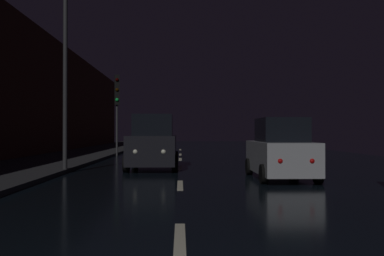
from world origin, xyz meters
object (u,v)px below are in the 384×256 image
object	(u,v)px
car_approaching_headlights	(153,144)
car_parked_right_near	(280,151)
streetlamp_overhead	(77,30)
traffic_light_far_left	(117,97)

from	to	relation	value
car_approaching_headlights	car_parked_right_near	distance (m)	5.88
car_approaching_headlights	car_parked_right_near	world-z (taller)	car_approaching_headlights
car_approaching_headlights	car_parked_right_near	bearing A→B (deg)	47.66
streetlamp_overhead	car_parked_right_near	size ratio (longest dim) A/B	2.09
traffic_light_far_left	car_approaching_headlights	size ratio (longest dim) A/B	1.16
traffic_light_far_left	car_parked_right_near	distance (m)	15.61
car_parked_right_near	traffic_light_far_left	bearing A→B (deg)	28.22
streetlamp_overhead	car_parked_right_near	xyz separation A→B (m)	(7.04, -2.13, -4.39)
traffic_light_far_left	streetlamp_overhead	bearing A→B (deg)	-9.53
streetlamp_overhead	car_parked_right_near	bearing A→B (deg)	-16.83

